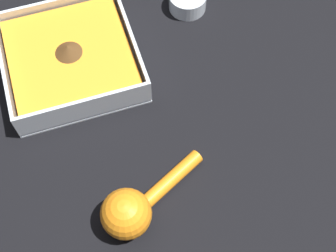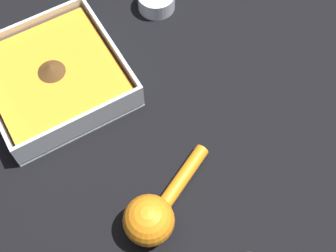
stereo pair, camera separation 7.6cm
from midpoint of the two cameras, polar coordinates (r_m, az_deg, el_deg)
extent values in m
plane|color=black|center=(0.86, -8.74, 5.96)|extent=(4.00, 4.00, 0.00)
cube|color=silver|center=(0.87, -9.06, 7.03)|extent=(0.23, 0.23, 0.01)
cube|color=silver|center=(0.85, -16.73, 6.05)|extent=(0.23, 0.01, 0.05)
cube|color=silver|center=(0.85, -1.93, 10.17)|extent=(0.23, 0.01, 0.05)
cube|color=silver|center=(0.92, -11.02, 13.58)|extent=(0.01, 0.22, 0.05)
cube|color=silver|center=(0.78, -7.43, 1.85)|extent=(0.01, 0.22, 0.05)
cube|color=orange|center=(0.85, -9.27, 7.88)|extent=(0.21, 0.21, 0.04)
cone|color=#4C3319|center=(0.83, -9.54, 8.97)|extent=(0.05, 0.05, 0.02)
cylinder|color=silver|center=(0.94, 4.80, 14.75)|extent=(0.07, 0.07, 0.03)
cylinder|color=#4C3319|center=(0.94, 4.78, 14.59)|extent=(0.06, 0.06, 0.02)
sphere|color=orange|center=(0.70, -1.99, -10.98)|extent=(0.08, 0.08, 0.08)
cylinder|color=orange|center=(0.75, 3.49, -6.67)|extent=(0.07, 0.11, 0.02)
camera|label=1|loc=(0.04, 92.88, -5.44)|focal=50.00mm
camera|label=2|loc=(0.04, -87.12, 5.44)|focal=50.00mm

